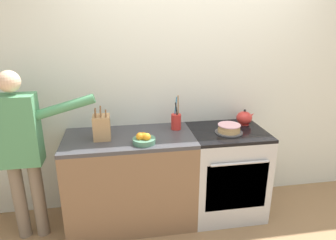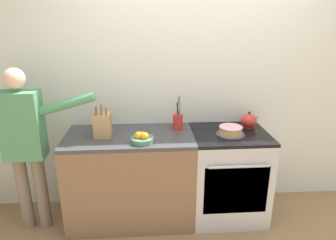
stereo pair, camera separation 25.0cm
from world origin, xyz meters
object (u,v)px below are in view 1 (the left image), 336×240
(stove_range, at_px, (225,171))
(layer_cake, at_px, (229,129))
(utensil_crock, at_px, (176,121))
(person_baker, at_px, (21,144))
(knife_block, at_px, (102,127))
(tea_kettle, at_px, (244,118))
(fruit_bowl, at_px, (144,139))

(stove_range, distance_m, layer_cake, 0.48)
(stove_range, relative_size, utensil_crock, 2.59)
(utensil_crock, height_order, person_baker, person_baker)
(layer_cake, bearing_deg, stove_range, 75.84)
(stove_range, height_order, knife_block, knife_block)
(knife_block, bearing_deg, tea_kettle, 6.46)
(knife_block, height_order, person_baker, person_baker)
(knife_block, xyz_separation_m, utensil_crock, (0.70, 0.14, -0.03))
(utensil_crock, bearing_deg, tea_kettle, 1.92)
(layer_cake, height_order, fruit_bowl, fruit_bowl)
(tea_kettle, xyz_separation_m, person_baker, (-2.07, -0.23, -0.04))
(tea_kettle, relative_size, knife_block, 0.63)
(person_baker, bearing_deg, knife_block, 2.35)
(tea_kettle, xyz_separation_m, knife_block, (-1.41, -0.16, 0.04))
(tea_kettle, relative_size, fruit_bowl, 0.97)
(stove_range, height_order, utensil_crock, utensil_crock)
(utensil_crock, bearing_deg, fruit_bowl, -138.57)
(layer_cake, distance_m, tea_kettle, 0.31)
(utensil_crock, height_order, fruit_bowl, utensil_crock)
(fruit_bowl, bearing_deg, utensil_crock, 41.43)
(layer_cake, bearing_deg, knife_block, 177.89)
(stove_range, xyz_separation_m, fruit_bowl, (-0.83, -0.18, 0.48))
(layer_cake, bearing_deg, fruit_bowl, -171.41)
(knife_block, bearing_deg, stove_range, 0.53)
(stove_range, bearing_deg, layer_cake, -104.16)
(layer_cake, xyz_separation_m, fruit_bowl, (-0.81, -0.12, 0.00))
(stove_range, relative_size, layer_cake, 3.41)
(stove_range, xyz_separation_m, person_baker, (-1.85, -0.08, 0.46))
(fruit_bowl, bearing_deg, tea_kettle, 17.21)
(tea_kettle, bearing_deg, fruit_bowl, -162.79)
(stove_range, height_order, fruit_bowl, fruit_bowl)
(stove_range, xyz_separation_m, tea_kettle, (0.22, 0.15, 0.51))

